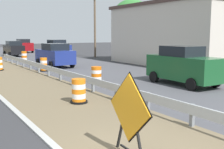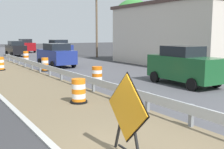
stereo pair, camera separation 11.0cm
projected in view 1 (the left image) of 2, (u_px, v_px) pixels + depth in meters
The scene contains 15 objects.
guardrail_median at pixel (220, 119), 7.46m from camera, with size 0.18×53.45×0.71m.
warning_sign_diamond at pixel (129, 111), 6.27m from camera, with size 0.11×1.66×1.97m.
traffic_barrel_nearest at pixel (79, 92), 11.27m from camera, with size 0.71×0.71×0.99m.
traffic_barrel_close at pixel (96, 76), 15.85m from camera, with size 0.73×0.73×0.96m.
traffic_barrel_far at pixel (44, 65), 21.02m from camera, with size 0.65×0.65×1.03m.
traffic_barrel_farther at pixel (24, 57), 28.14m from camera, with size 0.67×0.67×1.09m.
car_trailing_near_lane at pixel (57, 49), 32.12m from camera, with size 2.01×4.26×2.18m.
car_lead_far_lane at pixel (14, 49), 35.56m from camera, with size 1.96×4.35×1.96m.
car_mid_far_lane at pixel (24, 46), 43.34m from camera, with size 1.95×4.79×2.08m.
car_trailing_far_lane at pixel (55, 55), 24.04m from camera, with size 2.20×4.64×2.01m.
car_distant_a at pixel (183, 66), 15.30m from camera, with size 2.08×4.45×2.15m.
roadside_shop_near at pixel (181, 34), 25.99m from camera, with size 8.01×12.91×5.62m.
utility_pole_near at pixel (179, 16), 21.39m from camera, with size 0.24×1.80×8.03m.
utility_pole_mid at pixel (95, 22), 33.33m from camera, with size 0.24×1.80×8.10m.
tree_roadside at pixel (131, 17), 29.22m from camera, with size 3.98×3.98×6.45m.
Camera 1 is at (-3.64, -4.61, 2.77)m, focal length 44.41 mm.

